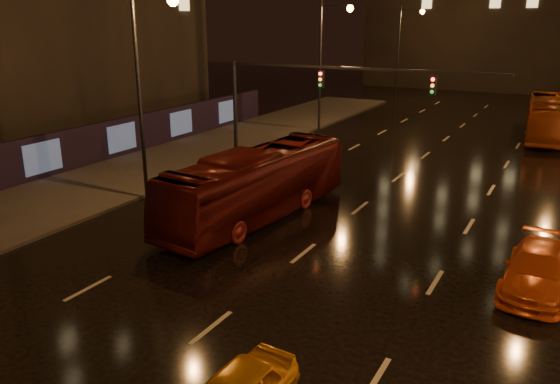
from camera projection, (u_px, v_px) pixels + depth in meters
name	position (u px, v px, depth m)	size (l,w,h in m)	color
ground	(387.00, 186.00, 29.17)	(140.00, 140.00, 0.00)	black
sidewalk_left	(131.00, 174.00, 31.18)	(7.00, 70.00, 0.15)	#38332D
hoarding_left	(41.00, 158.00, 30.02)	(0.30, 46.00, 2.50)	black
traffic_signal	(303.00, 91.00, 30.06)	(15.31, 0.32, 6.20)	black
bus_red	(257.00, 184.00, 24.21)	(2.60, 11.13, 3.10)	#4D0E0B
bus_curb	(547.00, 118.00, 40.65)	(2.56, 10.95, 3.05)	maroon
taxi_far	(537.00, 270.00, 17.84)	(1.95, 4.79, 1.39)	#DB5214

